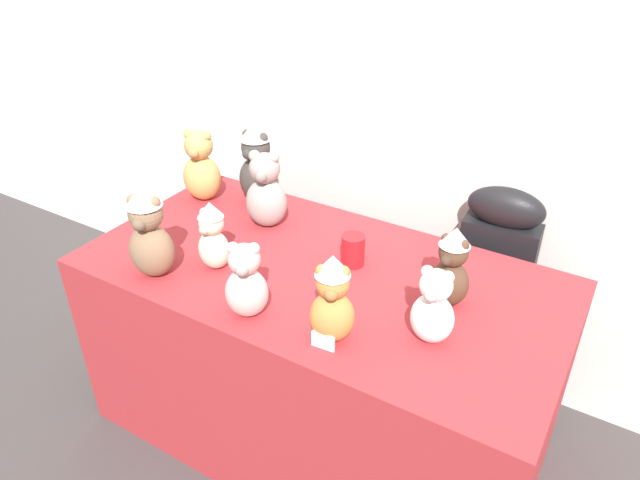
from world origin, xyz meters
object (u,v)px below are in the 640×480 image
Objects in this scene: teddy_bear_ash at (266,192)px; teddy_bear_ginger at (332,300)px; teddy_bear_honey at (201,168)px; instrument_case at (490,296)px; teddy_bear_snow at (433,308)px; teddy_bear_cocoa at (451,268)px; teddy_bear_blush at (246,282)px; teddy_bear_mocha at (149,232)px; teddy_bear_charcoal at (257,163)px; display_table at (320,356)px; teddy_bear_cream at (213,236)px; party_cup_red at (353,250)px.

teddy_bear_ginger is at bearing -59.04° from teddy_bear_ash.
teddy_bear_honey is 0.99× the size of teddy_bear_ash.
teddy_bear_snow is at bearing -93.99° from instrument_case.
teddy_bear_ginger reaches higher than instrument_case.
teddy_bear_cocoa reaches higher than teddy_bear_blush.
teddy_bear_charcoal reaches higher than teddy_bear_mocha.
teddy_bear_cream reaches higher than display_table.
teddy_bear_blush is at bearing -80.45° from teddy_bear_ash.
teddy_bear_ginger reaches higher than teddy_bear_blush.
party_cup_red is (-0.37, 0.23, -0.06)m from teddy_bear_snow.
teddy_bear_cocoa is 2.44× the size of party_cup_red.
teddy_bear_charcoal is at bearing -168.89° from instrument_case.
teddy_bear_snow reaches higher than display_table.
teddy_bear_cocoa is 0.94m from teddy_bear_charcoal.
teddy_bear_ginger is at bearing -113.81° from teddy_bear_cocoa.
teddy_bear_charcoal is (-0.93, 0.44, 0.05)m from teddy_bear_snow.
teddy_bear_ginger reaches higher than party_cup_red.
teddy_bear_ginger is 0.69m from teddy_bear_ash.
instrument_case is 3.17× the size of teddy_bear_ash.
instrument_case is 3.19× the size of teddy_bear_honey.
display_table is at bearing -34.37° from teddy_bear_honey.
teddy_bear_honey reaches higher than teddy_bear_blush.
party_cup_red is (-0.35, 0.04, -0.08)m from teddy_bear_cocoa.
teddy_bear_cocoa is (-0.03, -0.50, 0.41)m from instrument_case.
teddy_bear_ginger is at bearing -16.50° from teddy_bear_mocha.
teddy_bear_mocha reaches higher than teddy_bear_cream.
teddy_bear_mocha is 1.36× the size of teddy_bear_snow.
teddy_bear_honey is 0.35m from teddy_bear_ash.
display_table is 5.77× the size of teddy_bear_ginger.
teddy_bear_ash is (0.13, 0.46, -0.02)m from teddy_bear_mocha.
teddy_bear_mocha is at bearing -143.59° from party_cup_red.
display_table is 0.61m from teddy_bear_cream.
party_cup_red is (0.53, 0.39, -0.11)m from teddy_bear_mocha.
teddy_bear_mocha is 0.97× the size of teddy_bear_charcoal.
party_cup_red is at bearing 84.73° from teddy_bear_ginger.
instrument_case is 0.97m from teddy_bear_ash.
teddy_bear_charcoal is 0.60m from party_cup_red.
teddy_bear_mocha reaches higher than instrument_case.
teddy_bear_ash reaches higher than teddy_bear_cocoa.
teddy_bear_snow is 0.54m from teddy_bear_blush.
teddy_bear_ash is at bearing -44.14° from teddy_bear_charcoal.
teddy_bear_honey reaches higher than teddy_bear_ginger.
teddy_bear_cream reaches higher than teddy_bear_snow.
teddy_bear_ginger reaches higher than teddy_bear_snow.
teddy_bear_snow is (-0.01, -0.69, 0.39)m from instrument_case.
instrument_case is 1.32m from teddy_bear_mocha.
teddy_bear_mocha is 1.34× the size of teddy_bear_cream.
teddy_bear_charcoal is at bearing 114.62° from teddy_bear_ginger.
teddy_bear_ginger is at bearing -70.35° from party_cup_red.
teddy_bear_ginger is at bearing -11.59° from teddy_bear_cream.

